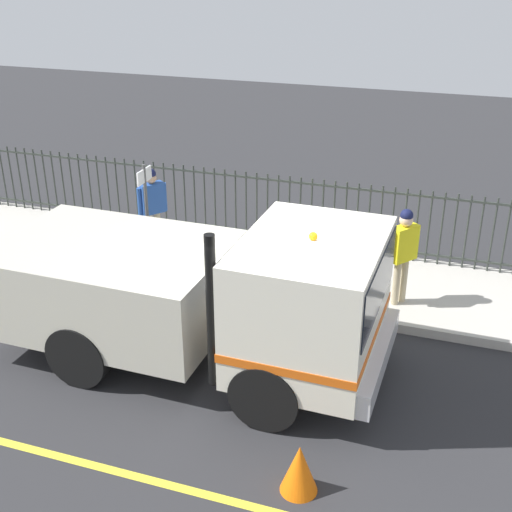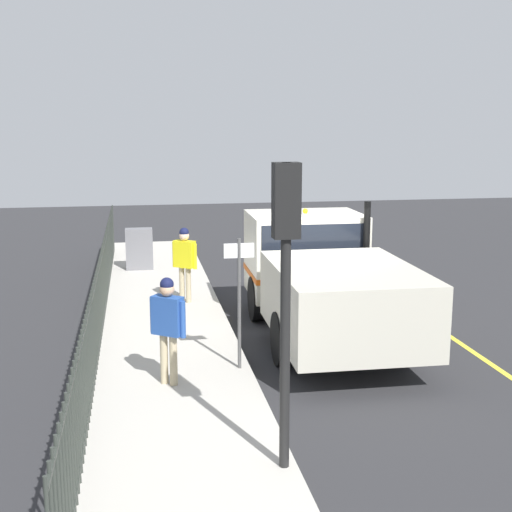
# 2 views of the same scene
# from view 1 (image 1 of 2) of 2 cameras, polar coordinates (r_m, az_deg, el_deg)

# --- Properties ---
(ground_plane) EXTENTS (44.50, 44.50, 0.00)m
(ground_plane) POSITION_cam_1_polar(r_m,az_deg,el_deg) (10.14, -0.29, -9.70)
(ground_plane) COLOR #2B2B2D
(ground_plane) RESTS_ON ground
(sidewalk_slab) EXTENTS (2.73, 20.23, 0.16)m
(sidewalk_slab) POSITION_cam_1_polar(r_m,az_deg,el_deg) (12.67, 4.30, -1.76)
(sidewalk_slab) COLOR #B7B2A8
(sidewalk_slab) RESTS_ON ground
(lane_marking) EXTENTS (0.12, 18.21, 0.01)m
(lane_marking) POSITION_cam_1_polar(r_m,az_deg,el_deg) (8.31, -6.40, -19.21)
(lane_marking) COLOR yellow
(lane_marking) RESTS_ON ground
(work_truck) EXTENTS (2.55, 5.94, 2.64)m
(work_truck) POSITION_cam_1_polar(r_m,az_deg,el_deg) (9.63, -3.64, -3.00)
(work_truck) COLOR silver
(work_truck) RESTS_ON ground
(worker_standing) EXTENTS (0.53, 0.47, 1.73)m
(worker_standing) POSITION_cam_1_polar(r_m,az_deg,el_deg) (11.38, 12.55, 0.78)
(worker_standing) COLOR yellow
(worker_standing) RESTS_ON sidewalk_slab
(pedestrian_distant) EXTENTS (0.53, 0.46, 1.73)m
(pedestrian_distant) POSITION_cam_1_polar(r_m,az_deg,el_deg) (13.30, -8.89, 4.67)
(pedestrian_distant) COLOR #264C99
(pedestrian_distant) RESTS_ON sidewalk_slab
(iron_fence) EXTENTS (0.04, 17.23, 1.48)m
(iron_fence) POSITION_cam_1_polar(r_m,az_deg,el_deg) (13.40, 5.72, 3.58)
(iron_fence) COLOR #2D332D
(iron_fence) RESTS_ON sidewalk_slab
(traffic_cone) EXTENTS (0.45, 0.45, 0.64)m
(traffic_cone) POSITION_cam_1_polar(r_m,az_deg,el_deg) (8.05, 3.74, -17.75)
(traffic_cone) COLOR orange
(traffic_cone) RESTS_ON ground
(street_sign) EXTENTS (0.50, 0.06, 2.21)m
(street_sign) POSITION_cam_1_polar(r_m,az_deg,el_deg) (11.96, -9.36, 3.98)
(street_sign) COLOR #4C4C4C
(street_sign) RESTS_ON sidewalk_slab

